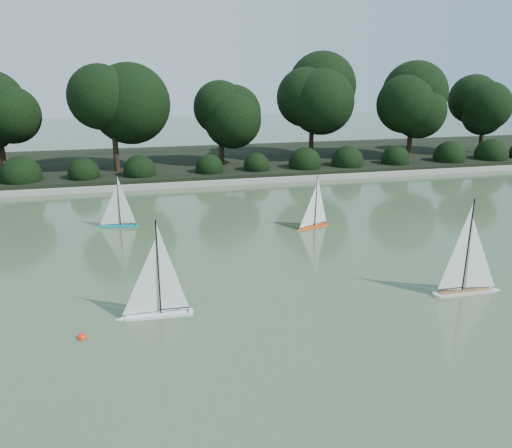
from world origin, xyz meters
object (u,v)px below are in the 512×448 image
at_px(sailboat_white_b, 471,278).
at_px(race_buoy, 82,338).
at_px(sailboat_white_a, 151,301).
at_px(sailboat_orange, 312,219).
at_px(sailboat_teal, 115,218).

distance_m(sailboat_white_b, race_buoy, 6.59).
distance_m(sailboat_white_a, race_buoy, 1.16).
bearing_deg(race_buoy, sailboat_white_b, -0.17).
xyz_separation_m(sailboat_white_b, sailboat_orange, (-1.38, 4.37, -0.06)).
relative_size(sailboat_white_a, sailboat_white_b, 0.92).
relative_size(sailboat_white_b, sailboat_orange, 1.30).
xyz_separation_m(sailboat_white_a, sailboat_teal, (-0.64, 5.22, -0.04)).
xyz_separation_m(sailboat_white_a, race_buoy, (-1.04, -0.44, -0.27)).
height_order(sailboat_white_a, sailboat_orange, sailboat_white_a).
xyz_separation_m(sailboat_white_a, sailboat_orange, (4.16, 3.91, -0.05)).
relative_size(sailboat_white_a, sailboat_orange, 1.20).
bearing_deg(sailboat_teal, sailboat_white_b, -42.56).
height_order(sailboat_orange, race_buoy, sailboat_orange).
bearing_deg(sailboat_white_a, race_buoy, -157.26).
relative_size(sailboat_white_a, race_buoy, 11.86).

